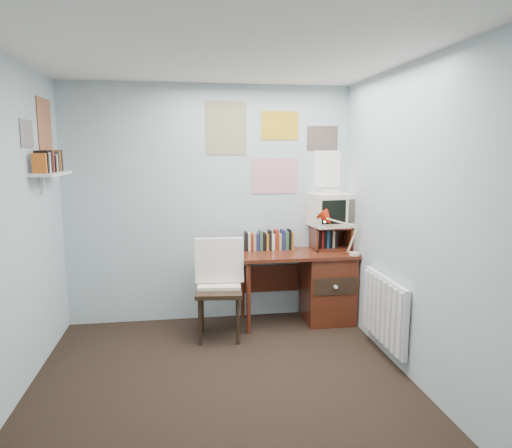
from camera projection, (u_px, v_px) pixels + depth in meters
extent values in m
plane|color=black|center=(226.00, 402.00, 3.33)|extent=(3.50, 3.50, 0.00)
cube|color=#A3B2BA|center=(210.00, 205.00, 4.84)|extent=(3.00, 0.02, 2.50)
cube|color=#A3B2BA|center=(427.00, 228.00, 3.36)|extent=(0.02, 3.50, 2.50)
cube|color=white|center=(222.00, 43.00, 2.94)|extent=(3.00, 3.50, 0.02)
cube|color=#542113|center=(298.00, 254.00, 4.79)|extent=(1.20, 0.55, 0.03)
cube|color=#542113|center=(327.00, 287.00, 4.90)|extent=(0.50, 0.50, 0.72)
cylinder|color=#542113|center=(248.00, 298.00, 4.54)|extent=(0.04, 0.04, 0.72)
cylinder|color=#542113|center=(243.00, 285.00, 5.00)|extent=(0.04, 0.04, 0.72)
cube|color=#542113|center=(270.00, 278.00, 5.05)|extent=(0.64, 0.02, 0.30)
cube|color=black|center=(219.00, 291.00, 4.41)|extent=(0.52, 0.51, 0.94)
cube|color=red|center=(355.00, 236.00, 4.63)|extent=(0.34, 0.31, 0.41)
cube|color=#542113|center=(331.00, 238.00, 4.94)|extent=(0.40, 0.30, 0.25)
cube|color=#EDE1C6|center=(330.00, 208.00, 4.91)|extent=(0.46, 0.43, 0.39)
cube|color=#542113|center=(272.00, 239.00, 4.91)|extent=(0.60, 0.14, 0.22)
cube|color=white|center=(385.00, 311.00, 4.03)|extent=(0.09, 0.80, 0.60)
cube|color=white|center=(51.00, 174.00, 3.94)|extent=(0.20, 0.62, 0.24)
cube|color=white|center=(275.00, 148.00, 4.85)|extent=(1.20, 0.01, 0.90)
cube|color=white|center=(36.00, 129.00, 3.86)|extent=(0.01, 0.70, 0.60)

